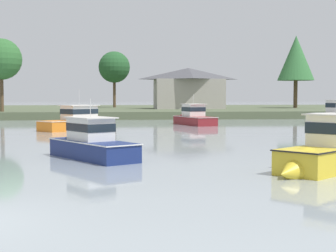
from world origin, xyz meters
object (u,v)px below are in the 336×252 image
Objects in this scene: cruiser_navy at (87,148)px; cruiser_orange at (83,124)px; cruiser_maroon at (192,120)px; cruiser_yellow at (328,158)px.

cruiser_orange is at bearing 94.01° from cruiser_navy.
cruiser_navy is at bearing -108.43° from cruiser_maroon.
cruiser_orange is at bearing -146.84° from cruiser_maroon.
cruiser_yellow is (10.32, -5.73, 0.06)m from cruiser_navy.
cruiser_orange reaches higher than cruiser_yellow.
cruiser_yellow is at bearing -67.09° from cruiser_orange.
cruiser_navy is at bearing 150.95° from cruiser_yellow.
cruiser_orange reaches higher than cruiser_maroon.
cruiser_maroon is (11.55, 7.54, -0.05)m from cruiser_orange.
cruiser_maroon is at bearing 33.16° from cruiser_orange.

